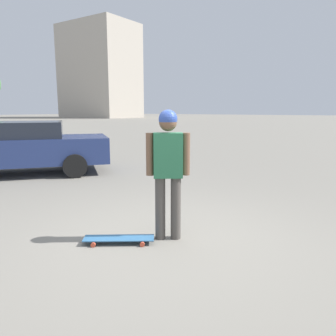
% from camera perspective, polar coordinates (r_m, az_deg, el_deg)
% --- Properties ---
extents(ground_plane, '(220.00, 220.00, 0.00)m').
position_cam_1_polar(ground_plane, '(4.63, 0.00, -12.13)').
color(ground_plane, gray).
extents(person, '(0.39, 0.49, 1.76)m').
position_cam_1_polar(person, '(4.34, 0.00, 0.98)').
color(person, '#4C4742').
rests_on(person, ground_plane).
extents(skateboard, '(0.73, 0.89, 0.07)m').
position_cam_1_polar(skateboard, '(4.51, -8.54, -12.05)').
color(skateboard, '#336693').
rests_on(skateboard, ground_plane).
extents(car_parked_near, '(4.91, 4.49, 1.44)m').
position_cam_1_polar(car_parked_near, '(9.82, -24.67, 3.35)').
color(car_parked_near, navy).
rests_on(car_parked_near, ground_plane).
extents(building_block_distant, '(11.10, 15.88, 20.04)m').
position_cam_1_polar(building_block_distant, '(77.18, -11.78, 16.07)').
color(building_block_distant, '#B2A899').
rests_on(building_block_distant, ground_plane).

